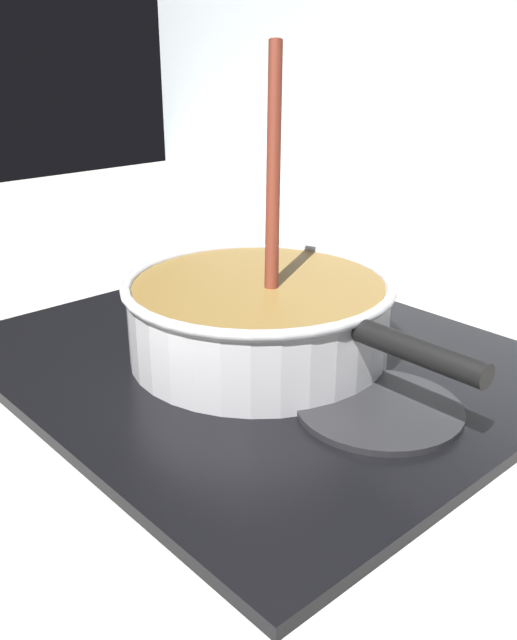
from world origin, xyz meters
The scene contains 5 objects.
ground centered at (0.00, 0.00, -0.02)m, with size 2.40×1.60×0.04m, color beige.
hob_plate centered at (-0.02, 0.07, 0.01)m, with size 0.56×0.48×0.01m, color black.
burner_ring centered at (-0.02, 0.07, 0.02)m, with size 0.21×0.21×0.01m, color #592D0C.
spare_burner centered at (0.14, 0.07, 0.01)m, with size 0.15×0.15×0.01m, color #262628.
cooking_pan centered at (-0.02, 0.07, 0.06)m, with size 0.40×0.28×0.31m.
Camera 1 is at (0.47, -0.37, 0.32)m, focal length 38.74 mm.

